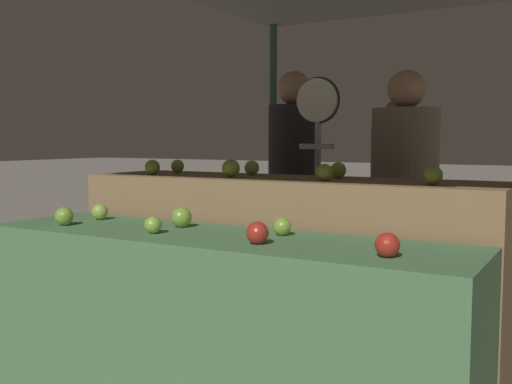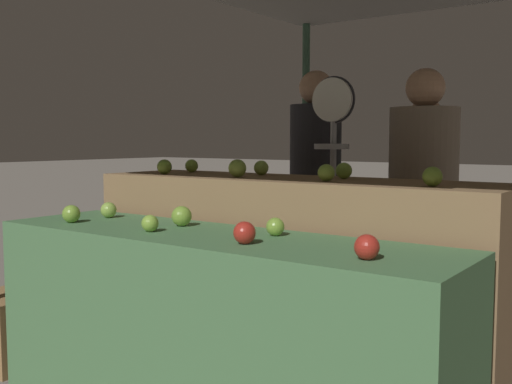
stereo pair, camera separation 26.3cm
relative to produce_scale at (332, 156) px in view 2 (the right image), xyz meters
The scene contains 21 objects.
display_counter_front 1.42m from the produce_scale, 84.93° to the right, with size 2.07×0.55×0.89m, color #4C7A4C.
display_counter_back 0.89m from the produce_scale, 80.04° to the right, with size 2.07×0.55×1.09m, color olive.
apple_front_0 1.49m from the produce_scale, 115.12° to the right, with size 0.08×0.08×0.08m, color #7AA338.
apple_front_1 1.34m from the produce_scale, 95.71° to the right, with size 0.07×0.07×0.07m, color #84AD3D.
apple_front_2 1.39m from the produce_scale, 74.70° to the right, with size 0.08×0.08×0.08m, color #AD281E.
apple_front_3 1.58m from the produce_scale, 57.29° to the right, with size 0.08×0.08×0.08m, color #AD281E.
apple_front_4 1.30m from the produce_scale, 119.17° to the right, with size 0.08×0.08×0.08m, color #8EB247.
apple_front_5 1.15m from the produce_scale, 96.96° to the right, with size 0.09×0.09×0.09m, color #7AA338.
apple_front_6 1.18m from the produce_scale, 72.46° to the right, with size 0.07×0.07×0.07m, color #7AA338.
apple_back_0 0.96m from the produce_scale, 130.09° to the right, with size 0.08×0.08×0.08m, color #7AA338.
apple_back_1 0.72m from the produce_scale, 101.17° to the right, with size 0.09×0.09×0.09m, color #8EB247.
apple_back_2 0.80m from the produce_scale, 63.23° to the right, with size 0.08×0.08×0.08m, color #84AD3D.
apple_back_3 1.11m from the produce_scale, 40.59° to the right, with size 0.08×0.08×0.08m, color #7AA338.
apple_back_4 0.81m from the produce_scale, 140.73° to the right, with size 0.07×0.07×0.07m, color #84AD3D.
apple_back_5 0.53m from the produce_scale, 105.92° to the right, with size 0.08×0.08×0.08m, color #8EB247.
apple_back_6 0.62m from the produce_scale, 56.34° to the right, with size 0.08×0.08×0.08m, color #7AA338.
produce_scale is the anchor object (origin of this frame).
person_vendor_at_scale 0.56m from the produce_scale, 33.02° to the left, with size 0.47×0.47×1.67m.
person_customer_left 0.64m from the produce_scale, 129.20° to the left, with size 0.46×0.46×1.73m.
person_customer_right 1.10m from the produce_scale, 81.39° to the left, with size 0.52×0.52×1.57m.
wooden_crate_side 2.07m from the produce_scale, 140.99° to the right, with size 0.40×0.40×0.40m, color #9E7547.
Camera 2 is at (1.55, -1.82, 1.27)m, focal length 42.00 mm.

